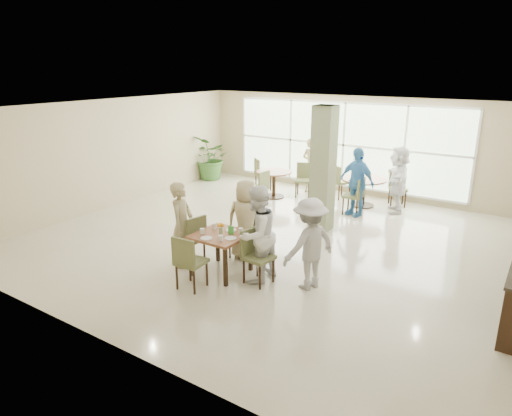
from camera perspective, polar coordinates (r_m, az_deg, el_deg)
The scene contains 19 objects.
ground at distance 9.81m, azimuth 2.89°, elevation -4.18°, with size 10.00×10.00×0.00m, color beige.
room_shell at distance 9.32m, azimuth 3.05°, elevation 5.60°, with size 10.00×10.00×10.00m.
window_bank at distance 13.53m, azimuth 10.88°, elevation 7.74°, with size 7.00×0.04×7.00m.
column at distance 10.24m, azimuth 8.38°, elevation 4.79°, with size 0.45×0.45×2.80m, color #738059.
main_table at distance 8.15m, azimuth -4.40°, elevation -3.92°, with size 0.90×0.90×0.75m.
round_table_left at distance 12.93m, azimuth 2.26°, elevation 3.76°, with size 1.00×1.00×0.75m.
round_table_right at distance 12.42m, azimuth 13.34°, elevation 2.90°, with size 1.19×1.19×0.75m.
chairs_main_table at distance 8.26m, azimuth -4.42°, elevation -4.93°, with size 2.06×2.00×0.95m.
chairs_table_left at distance 12.96m, azimuth 2.40°, elevation 3.44°, with size 1.96×1.98×0.95m.
chairs_table_right at distance 12.46m, azimuth 13.31°, elevation 2.40°, with size 2.18×1.85×0.95m.
tabletop_clutter at distance 8.07m, azimuth -4.36°, elevation -2.93°, with size 0.70×0.76×0.21m.
potted_plant at distance 14.97m, azimuth -5.58°, elevation 6.26°, with size 1.31×1.31×1.45m, color #336026.
teen_left at distance 8.51m, azimuth -9.23°, elevation -2.07°, with size 0.59×0.38×1.61m, color tan.
teen_far at distance 8.76m, azimuth -1.27°, elevation -1.41°, with size 0.77×0.42×1.57m, color tan.
teen_right at distance 7.79m, azimuth 0.10°, elevation -3.31°, with size 0.83×0.65×1.71m, color white.
teen_standing at distance 7.62m, azimuth 6.72°, elevation -4.48°, with size 1.01×0.58×1.57m, color #A4A4A6.
adult_a at distance 11.54m, azimuth 12.43°, elevation 3.22°, with size 1.00×0.57×1.71m, color #3F82BF.
adult_b at distance 12.07m, azimuth 17.33°, elevation 3.43°, with size 1.58×0.68×1.70m, color white.
adult_standing at distance 13.39m, azimuth 6.92°, elevation 5.28°, with size 0.60×0.39×1.64m, color tan.
Camera 1 is at (4.60, -7.87, 3.62)m, focal length 32.00 mm.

